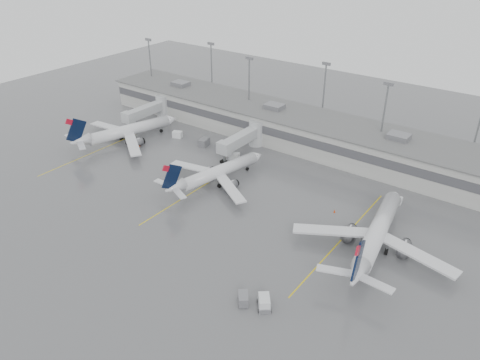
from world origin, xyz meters
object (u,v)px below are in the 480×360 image
Objects in this scene: jet_mid_right at (376,234)px; baggage_tug at (264,303)px; jet_far_left at (125,131)px; jet_mid_left at (215,173)px.

jet_mid_right is 26.11m from baggage_tug.
baggage_tug is at bearing -116.59° from jet_mid_right.
jet_far_left is at bearing 116.86° from baggage_tug.
jet_mid_right is at bearing 12.34° from jet_far_left.
jet_mid_left reaches higher than baggage_tug.
jet_mid_left is at bearing 101.13° from baggage_tug.
jet_far_left is 72.90m from baggage_tug.
jet_far_left is 8.37× the size of baggage_tug.
jet_mid_right is at bearing 9.32° from jet_mid_left.
jet_mid_left is (34.97, -3.85, -0.29)m from jet_far_left.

